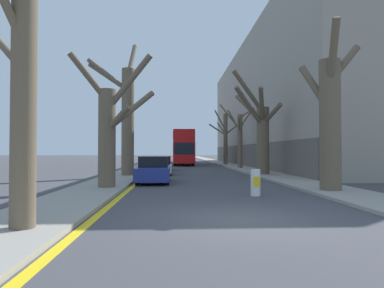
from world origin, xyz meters
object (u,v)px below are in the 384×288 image
street_tree_left_1 (109,130)px  parked_car_1 (159,166)px  parked_car_2 (162,163)px  street_tree_right_0 (330,118)px  street_tree_right_3 (225,137)px  street_tree_left_0 (17,86)px  street_tree_right_1 (261,131)px  street_tree_left_2 (126,115)px  parked_car_0 (154,170)px  traffic_bollard (256,182)px  street_tree_right_2 (240,136)px  double_decker_bus (183,146)px

street_tree_left_1 → parked_car_1: size_ratio=1.46×
street_tree_left_1 → parked_car_2: size_ratio=1.51×
street_tree_right_0 → street_tree_right_3: (-0.04, 29.43, 0.43)m
street_tree_left_0 → street_tree_right_1: 19.17m
street_tree_left_2 → parked_car_0: (2.16, -4.33, -3.51)m
street_tree_left_0 → parked_car_1: (2.15, 18.37, -2.45)m
street_tree_right_3 → parked_car_2: (-7.62, -11.58, -2.93)m
street_tree_right_1 → traffic_bollard: street_tree_right_1 is taller
street_tree_right_1 → street_tree_right_2: street_tree_right_1 is taller
street_tree_left_1 → street_tree_left_2: 7.98m
street_tree_left_2 → traffic_bollard: bearing=-58.0°
street_tree_left_2 → parked_car_1: street_tree_left_2 is taller
street_tree_left_1 → street_tree_left_2: size_ratio=0.64×
street_tree_right_0 → traffic_bollard: 4.32m
street_tree_right_1 → parked_car_1: bearing=167.0°
street_tree_right_3 → street_tree_right_2: bearing=-89.8°
street_tree_right_0 → parked_car_2: (-7.66, 17.84, -2.50)m
street_tree_right_3 → parked_car_0: (-7.62, -24.24, -2.86)m
street_tree_left_2 → street_tree_right_2: 14.23m
street_tree_left_0 → street_tree_right_3: street_tree_right_3 is taller
street_tree_left_1 → parked_car_0: street_tree_left_1 is taller
street_tree_right_2 → street_tree_right_3: bearing=90.2°
street_tree_left_0 → street_tree_left_2: street_tree_left_2 is taller
street_tree_left_2 → parked_car_0: bearing=-63.5°
street_tree_right_2 → double_decker_bus: 11.68m
traffic_bollard → street_tree_right_0: bearing=13.6°
street_tree_left_0 → double_decker_bus: bearing=83.2°
parked_car_1 → parked_car_0: bearing=-90.0°
street_tree_left_1 → parked_car_1: (1.80, 10.04, -2.06)m
street_tree_right_0 → parked_car_2: bearing=113.2°
street_tree_left_1 → double_decker_bus: size_ratio=0.57×
double_decker_bus → parked_car_1: bearing=-97.0°
parked_car_1 → double_decker_bus: bearing=83.0°
street_tree_left_1 → street_tree_right_0: 9.62m
street_tree_right_1 → double_decker_bus: size_ratio=0.70×
street_tree_right_2 → parked_car_0: 16.67m
double_decker_bus → parked_car_1: size_ratio=2.53×
street_tree_left_1 → street_tree_left_2: bearing=92.6°
street_tree_left_0 → street_tree_right_3: size_ratio=0.97×
street_tree_right_2 → street_tree_left_0: bearing=-110.4°
street_tree_right_3 → parked_car_0: 25.56m
street_tree_left_1 → parked_car_2: street_tree_left_1 is taller
street_tree_left_0 → parked_car_0: size_ratio=1.56×
street_tree_right_0 → street_tree_right_1: street_tree_right_1 is taller
street_tree_right_2 → parked_car_0: (-7.66, -14.59, -2.56)m
street_tree_left_1 → street_tree_right_3: bearing=71.2°
parked_car_1 → parked_car_2: 6.11m
street_tree_right_2 → street_tree_right_3: street_tree_right_3 is taller
double_decker_bus → street_tree_left_1: bearing=-98.1°
street_tree_left_2 → street_tree_right_2: (9.82, 10.25, -0.95)m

